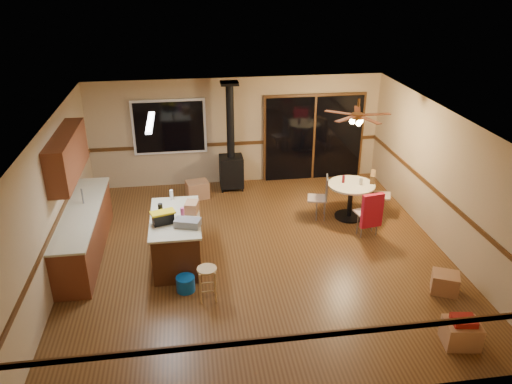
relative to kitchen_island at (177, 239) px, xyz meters
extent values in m
plane|color=#583618|center=(1.50, 0.00, -0.45)|extent=(7.00, 7.00, 0.00)
plane|color=silver|center=(1.50, 0.00, 2.15)|extent=(7.00, 7.00, 0.00)
plane|color=tan|center=(1.50, 3.50, 0.85)|extent=(7.00, 0.00, 7.00)
plane|color=tan|center=(1.50, -3.50, 0.85)|extent=(7.00, 0.00, 7.00)
plane|color=tan|center=(-2.00, 0.00, 0.85)|extent=(0.00, 7.00, 7.00)
plane|color=tan|center=(5.00, 0.00, 0.85)|extent=(0.00, 7.00, 7.00)
cube|color=black|center=(-0.10, 3.45, 1.05)|extent=(1.72, 0.10, 1.32)
cube|color=black|center=(3.40, 3.45, 0.60)|extent=(2.52, 0.10, 2.10)
cube|color=brown|center=(-1.70, 0.50, -0.02)|extent=(0.60, 3.00, 0.86)
cube|color=beige|center=(-1.70, 0.50, 0.43)|extent=(0.64, 3.04, 0.04)
cube|color=brown|center=(-1.83, 0.70, 1.45)|extent=(0.35, 2.00, 0.80)
cube|color=#472311|center=(0.00, 0.00, -0.02)|extent=(0.80, 1.60, 0.86)
cube|color=beige|center=(0.00, 0.00, 0.43)|extent=(0.88, 1.68, 0.04)
cube|color=black|center=(1.30, 3.05, 0.00)|extent=(0.55, 0.50, 0.75)
cylinder|color=black|center=(1.30, 3.05, 1.26)|extent=(0.18, 0.18, 1.77)
cylinder|color=brown|center=(3.66, 1.20, 1.80)|extent=(0.24, 0.24, 0.10)
cylinder|color=brown|center=(3.66, 1.20, 2.07)|extent=(0.05, 0.05, 0.16)
sphere|color=#FFD88C|center=(3.66, 1.20, 1.68)|extent=(0.16, 0.16, 0.16)
cube|color=white|center=(-0.30, 0.30, 2.11)|extent=(0.10, 1.20, 0.04)
cube|color=slate|center=(0.22, -0.39, 0.51)|extent=(0.48, 0.36, 0.13)
cube|color=black|center=(-0.19, -0.22, 0.54)|extent=(0.39, 0.28, 0.19)
cube|color=gold|center=(-0.19, -0.22, 0.66)|extent=(0.46, 0.33, 0.03)
cube|color=#A16D47|center=(0.31, 0.15, 0.55)|extent=(0.28, 0.34, 0.20)
cylinder|color=black|center=(-0.24, -0.02, 0.59)|extent=(0.10, 0.10, 0.29)
cylinder|color=#D84C8C|center=(0.14, -0.10, 0.55)|extent=(0.09, 0.09, 0.22)
cylinder|color=white|center=(-0.06, 0.72, 0.55)|extent=(0.08, 0.08, 0.20)
cylinder|color=tan|center=(0.49, -1.24, -0.16)|extent=(0.42, 0.42, 0.58)
cylinder|color=blue|center=(0.13, -0.97, -0.32)|extent=(0.38, 0.38, 0.26)
cylinder|color=black|center=(3.66, 1.20, -0.43)|extent=(0.61, 0.61, 0.04)
cylinder|color=black|center=(3.66, 1.20, -0.06)|extent=(0.10, 0.10, 0.70)
cylinder|color=beige|center=(3.66, 1.20, 0.31)|extent=(0.99, 0.99, 0.04)
cylinder|color=#590C14|center=(3.51, 1.30, 0.41)|extent=(0.08, 0.08, 0.16)
cylinder|color=beige|center=(3.84, 1.15, 0.40)|extent=(0.07, 0.07, 0.15)
cube|color=tan|center=(2.96, 1.30, 0.00)|extent=(0.49, 0.49, 0.03)
cube|color=slate|center=(3.14, 1.25, 0.25)|extent=(0.13, 0.39, 0.50)
cube|color=tan|center=(3.76, 0.50, 0.00)|extent=(0.46, 0.46, 0.03)
cube|color=slate|center=(3.79, 0.31, 0.25)|extent=(0.40, 0.10, 0.50)
cube|color=red|center=(3.79, 0.29, 0.15)|extent=(0.45, 0.17, 0.70)
cube|color=tan|center=(4.36, 1.25, 0.00)|extent=(0.52, 0.52, 0.03)
cube|color=slate|center=(4.18, 1.32, 0.25)|extent=(0.18, 0.38, 0.50)
cube|color=brown|center=(4.16, 1.33, 0.15)|extent=(0.26, 0.45, 0.70)
cube|color=#A16D47|center=(0.46, 2.67, -0.25)|extent=(0.57, 0.49, 0.40)
cube|color=#A16D47|center=(4.01, -2.83, -0.27)|extent=(0.55, 0.48, 0.37)
cube|color=#A16D47|center=(4.40, -1.62, -0.28)|extent=(0.54, 0.51, 0.34)
cube|color=maroon|center=(4.01, -2.83, -0.04)|extent=(0.36, 0.32, 0.09)
camera|label=1|loc=(0.30, -7.97, 4.56)|focal=35.00mm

